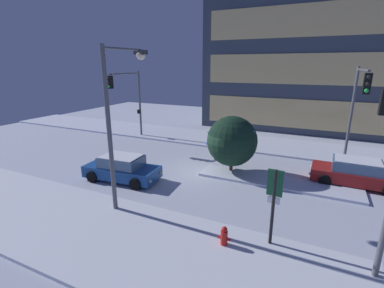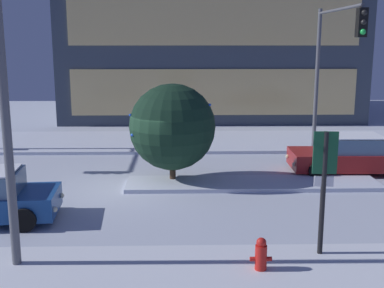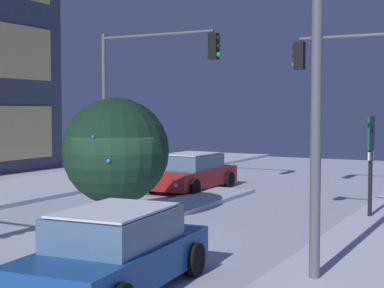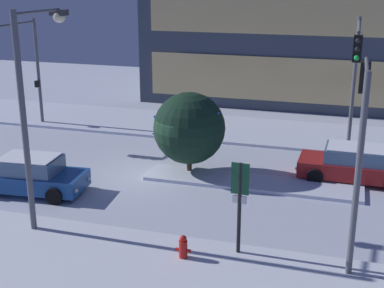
{
  "view_description": "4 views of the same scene",
  "coord_description": "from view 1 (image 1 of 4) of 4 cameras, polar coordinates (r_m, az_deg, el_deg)",
  "views": [
    {
      "loc": [
        6.22,
        -15.04,
        6.55
      ],
      "look_at": [
        -0.15,
        -1.49,
        2.25
      ],
      "focal_mm": 25.79,
      "sensor_mm": 36.0,
      "label": 1
    },
    {
      "loc": [
        1.8,
        -16.45,
        5.04
      ],
      "look_at": [
        2.19,
        -0.24,
        1.63
      ],
      "focal_mm": 45.71,
      "sensor_mm": 36.0,
      "label": 2
    },
    {
      "loc": [
        -12.44,
        -9.17,
        3.26
      ],
      "look_at": [
        0.82,
        -2.11,
        2.38
      ],
      "focal_mm": 55.0,
      "sensor_mm": 36.0,
      "label": 3
    },
    {
      "loc": [
        7.99,
        -20.46,
        8.42
      ],
      "look_at": [
        2.16,
        -1.02,
        1.94
      ],
      "focal_mm": 50.48,
      "sensor_mm": 36.0,
      "label": 4
    }
  ],
  "objects": [
    {
      "name": "traffic_light_corner_far_right",
      "position": [
        19.08,
        31.0,
        7.85
      ],
      "size": [
        0.32,
        5.6,
        6.49
      ],
      "rotation": [
        0.0,
        0.0,
        -1.57
      ],
      "color": "#565960",
      "rests_on": "ground"
    },
    {
      "name": "car_far",
      "position": [
        18.09,
        30.76,
        -5.16
      ],
      "size": [
        4.72,
        2.2,
        1.49
      ],
      "rotation": [
        0.0,
        0.0,
        3.12
      ],
      "color": "maroon",
      "rests_on": "ground"
    },
    {
      "name": "traffic_light_corner_far_left",
      "position": [
        24.89,
        -12.97,
        10.06
      ],
      "size": [
        0.32,
        4.14,
        6.05
      ],
      "rotation": [
        0.0,
        0.0,
        -1.57
      ],
      "color": "#565960",
      "rests_on": "ground"
    },
    {
      "name": "curb_strip_near",
      "position": [
        11.52,
        -13.58,
        -18.71
      ],
      "size": [
        52.0,
        5.2,
        0.14
      ],
      "primitive_type": "cube",
      "color": "silver",
      "rests_on": "ground"
    },
    {
      "name": "ground",
      "position": [
        17.55,
        2.54,
        -5.91
      ],
      "size": [
        52.0,
        52.0,
        0.0
      ],
      "primitive_type": "plane",
      "color": "silver"
    },
    {
      "name": "street_lamp_arched",
      "position": [
        12.68,
        -14.76,
        7.65
      ],
      "size": [
        0.57,
        2.65,
        7.37
      ],
      "rotation": [
        0.0,
        0.0,
        1.49
      ],
      "color": "#565960",
      "rests_on": "ground"
    },
    {
      "name": "car_near",
      "position": [
        16.73,
        -14.28,
        -4.92
      ],
      "size": [
        4.59,
        2.33,
        1.49
      ],
      "rotation": [
        0.0,
        0.0,
        0.08
      ],
      "color": "#19478C",
      "rests_on": "ground"
    },
    {
      "name": "curb_strip_far",
      "position": [
        24.57,
        9.63,
        0.5
      ],
      "size": [
        52.0,
        5.2,
        0.14
      ],
      "primitive_type": "cube",
      "color": "silver",
      "rests_on": "ground"
    },
    {
      "name": "parking_info_sign",
      "position": [
        10.42,
        16.55,
        -10.79
      ],
      "size": [
        0.55,
        0.12,
        3.06
      ],
      "rotation": [
        0.0,
        0.0,
        1.5
      ],
      "color": "black",
      "rests_on": "ground"
    },
    {
      "name": "decorated_tree_median",
      "position": [
        17.09,
        8.27,
        0.59
      ],
      "size": [
        3.1,
        3.1,
        3.6
      ],
      "color": "#473323",
      "rests_on": "ground"
    },
    {
      "name": "median_strip",
      "position": [
        16.73,
        16.98,
        -7.51
      ],
      "size": [
        9.0,
        1.8,
        0.14
      ],
      "primitive_type": "cube",
      "color": "silver",
      "rests_on": "ground"
    },
    {
      "name": "fire_hydrant",
      "position": [
        10.8,
        6.66,
        -18.66
      ],
      "size": [
        0.48,
        0.26,
        0.88
      ],
      "color": "red",
      "rests_on": "ground"
    }
  ]
}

